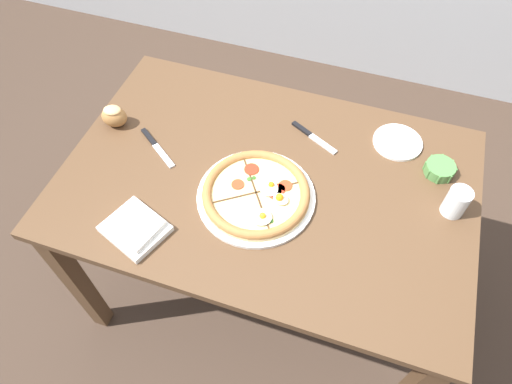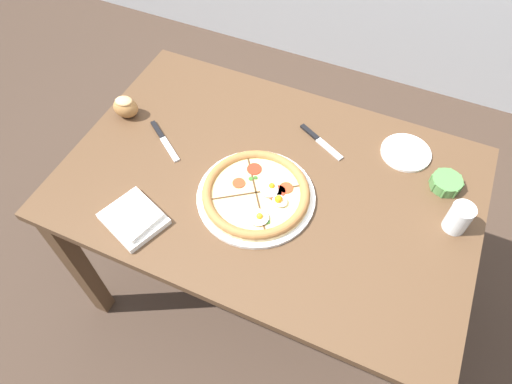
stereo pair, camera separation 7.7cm
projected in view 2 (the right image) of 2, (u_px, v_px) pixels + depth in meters
ground_plane at (265, 282)px, 2.09m from camera, size 12.00×12.00×0.00m
dining_table at (269, 199)px, 1.55m from camera, size 1.32×0.87×0.78m
pizza at (256, 194)px, 1.40m from camera, size 0.37×0.37×0.05m
ramekin_bowl at (446, 183)px, 1.43m from camera, size 0.10×0.10×0.04m
napkin_folded at (133, 218)px, 1.36m from camera, size 0.22×0.20×0.04m
bread_piece_near at (126, 107)px, 1.60m from camera, size 0.10×0.08×0.08m
knife_main at (164, 140)px, 1.56m from camera, size 0.18×0.13×0.01m
knife_spare at (320, 141)px, 1.55m from camera, size 0.18×0.11×0.01m
water_glass at (458, 219)px, 1.32m from camera, size 0.07×0.07×0.10m
side_saucer at (406, 153)px, 1.52m from camera, size 0.17×0.17×0.01m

